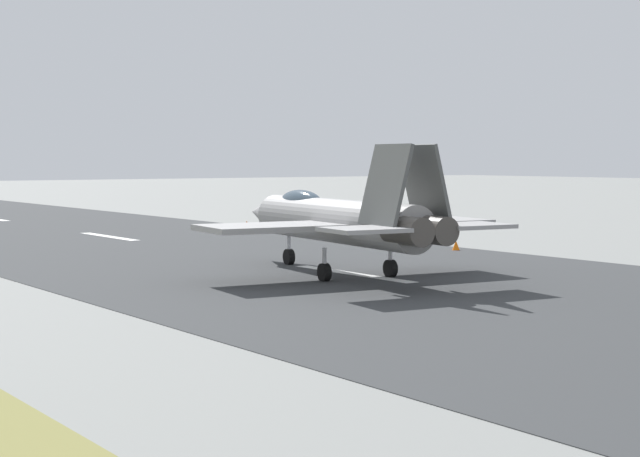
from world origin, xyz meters
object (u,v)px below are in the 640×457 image
crew_person (319,224)px  marker_cone_mid (456,246)px  fighter_jet (337,219)px  marker_cone_far (247,224)px

crew_person → marker_cone_mid: crew_person is taller
crew_person → marker_cone_mid: size_ratio=2.98×
crew_person → fighter_jet: bearing=146.5°
fighter_jet → crew_person: size_ratio=10.45×
crew_person → marker_cone_mid: 12.28m
marker_cone_far → fighter_jet: bearing=156.0°
fighter_jet → marker_cone_mid: fighter_jet is taller
fighter_jet → marker_cone_far: fighter_jet is taller
marker_cone_mid → marker_cone_far: 22.16m
fighter_jet → crew_person: 21.50m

